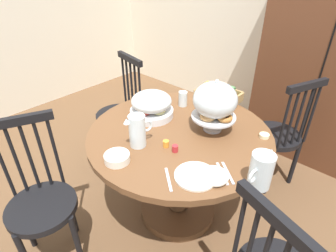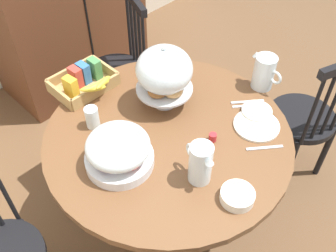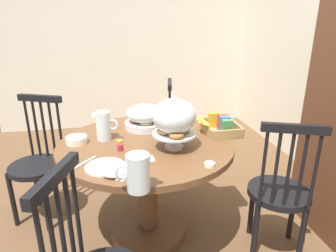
% 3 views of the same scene
% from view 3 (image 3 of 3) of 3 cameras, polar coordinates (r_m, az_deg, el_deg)
% --- Properties ---
extents(ground_plane, '(10.00, 10.00, 0.00)m').
position_cam_3_polar(ground_plane, '(2.45, -4.00, -18.21)').
color(ground_plane, brown).
extents(wall_left, '(0.06, 4.32, 2.60)m').
position_cam_3_polar(wall_left, '(4.40, -3.77, 16.95)').
color(wall_left, silver).
rests_on(wall_left, ground_plane).
extents(dining_table, '(1.17, 1.17, 0.74)m').
position_cam_3_polar(dining_table, '(2.07, -4.12, -8.61)').
color(dining_table, brown).
rests_on(dining_table, ground_plane).
extents(windsor_chair_near_window, '(0.41, 0.41, 0.97)m').
position_cam_3_polar(windsor_chair_near_window, '(2.90, -2.37, -1.54)').
color(windsor_chair_near_window, black).
rests_on(windsor_chair_near_window, ground_plane).
extents(windsor_chair_by_cabinet, '(0.44, 0.44, 0.97)m').
position_cam_3_polar(windsor_chair_by_cabinet, '(2.50, -23.89, -6.93)').
color(windsor_chair_by_cabinet, black).
rests_on(windsor_chair_by_cabinet, ground_plane).
extents(windsor_chair_far_side, '(0.43, 0.43, 0.97)m').
position_cam_3_polar(windsor_chair_far_side, '(2.07, 20.82, -12.25)').
color(windsor_chair_far_side, black).
rests_on(windsor_chair_far_side, ground_plane).
extents(pastry_stand_with_dome, '(0.28, 0.28, 0.34)m').
position_cam_3_polar(pastry_stand_with_dome, '(1.81, 1.22, 1.48)').
color(pastry_stand_with_dome, silver).
rests_on(pastry_stand_with_dome, dining_table).
extents(fruit_platter_covered, '(0.30, 0.30, 0.18)m').
position_cam_3_polar(fruit_platter_covered, '(2.21, -4.59, 1.77)').
color(fruit_platter_covered, silver).
rests_on(fruit_platter_covered, dining_table).
extents(orange_juice_pitcher, '(0.11, 0.19, 0.18)m').
position_cam_3_polar(orange_juice_pitcher, '(1.40, -5.83, -9.30)').
color(orange_juice_pitcher, silver).
rests_on(orange_juice_pitcher, dining_table).
extents(milk_pitcher, '(0.10, 0.18, 0.20)m').
position_cam_3_polar(milk_pitcher, '(2.02, -12.37, -0.21)').
color(milk_pitcher, silver).
rests_on(milk_pitcher, dining_table).
extents(cereal_basket, '(0.32, 0.30, 0.12)m').
position_cam_3_polar(cereal_basket, '(2.15, 9.83, -0.02)').
color(cereal_basket, tan).
rests_on(cereal_basket, dining_table).
extents(china_plate_large, '(0.22, 0.22, 0.01)m').
position_cam_3_polar(china_plate_large, '(1.67, -12.07, -7.74)').
color(china_plate_large, white).
rests_on(china_plate_large, dining_table).
extents(china_plate_small, '(0.15, 0.15, 0.01)m').
position_cam_3_polar(china_plate_small, '(1.59, -10.21, -8.46)').
color(china_plate_small, white).
rests_on(china_plate_small, china_plate_large).
extents(cereal_bowl, '(0.14, 0.14, 0.04)m').
position_cam_3_polar(cereal_bowl, '(2.03, -17.32, -2.59)').
color(cereal_bowl, white).
rests_on(cereal_bowl, dining_table).
extents(drinking_glass, '(0.06, 0.06, 0.11)m').
position_cam_3_polar(drinking_glass, '(2.21, 2.48, 0.96)').
color(drinking_glass, silver).
rests_on(drinking_glass, dining_table).
extents(butter_dish, '(0.06, 0.06, 0.02)m').
position_cam_3_polar(butter_dish, '(1.66, 8.09, -7.42)').
color(butter_dish, beige).
rests_on(butter_dish, dining_table).
extents(jam_jar_strawberry, '(0.04, 0.04, 0.04)m').
position_cam_3_polar(jam_jar_strawberry, '(1.86, -9.26, -4.13)').
color(jam_jar_strawberry, '#B7282D').
rests_on(jam_jar_strawberry, dining_table).
extents(jam_jar_apricot, '(0.04, 0.04, 0.04)m').
position_cam_3_polar(jam_jar_apricot, '(1.92, -9.35, -3.31)').
color(jam_jar_apricot, orange).
rests_on(jam_jar_apricot, dining_table).
extents(table_knife, '(0.14, 0.12, 0.01)m').
position_cam_3_polar(table_knife, '(1.59, -8.10, -9.01)').
color(table_knife, silver).
rests_on(table_knife, dining_table).
extents(dinner_fork, '(0.14, 0.12, 0.01)m').
position_cam_3_polar(dinner_fork, '(1.57, -7.20, -9.28)').
color(dinner_fork, silver).
rests_on(dinner_fork, dining_table).
extents(soup_spoon, '(0.14, 0.12, 0.01)m').
position_cam_3_polar(soup_spoon, '(1.75, -15.63, -6.73)').
color(soup_spoon, silver).
rests_on(soup_spoon, dining_table).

